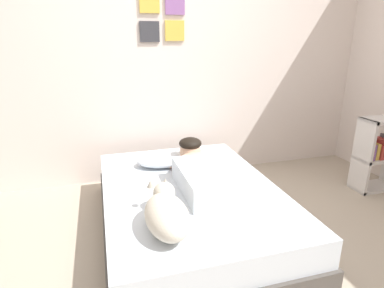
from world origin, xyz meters
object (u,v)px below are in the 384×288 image
at_px(dog, 167,213).
at_px(cell_phone, 225,187).
at_px(bed, 190,208).
at_px(coffee_cup, 189,167).
at_px(pillow, 166,159).
at_px(person_lying, 203,171).
at_px(bookshelf, 378,153).

relative_size(dog, cell_phone, 4.11).
xyz_separation_m(bed, dog, (-0.29, -0.51, 0.30)).
bearing_deg(cell_phone, coffee_cup, 115.15).
distance_m(pillow, cell_phone, 0.69).
height_order(coffee_cup, cell_phone, coffee_cup).
bearing_deg(cell_phone, pillow, 120.28).
bearing_deg(person_lying, bed, -163.82).
xyz_separation_m(pillow, bookshelf, (2.11, -0.30, -0.05)).
relative_size(bed, coffee_cup, 15.21).
bearing_deg(dog, cell_phone, 36.75).
distance_m(person_lying, coffee_cup, 0.27).
relative_size(coffee_cup, cell_phone, 0.89).
bearing_deg(dog, bookshelf, 16.92).
bearing_deg(person_lying, cell_phone, -43.19).
distance_m(pillow, coffee_cup, 0.26).
bearing_deg(bookshelf, dog, -163.08).
bearing_deg(bed, pillow, 100.16).
xyz_separation_m(bed, coffee_cup, (0.08, 0.29, 0.23)).
distance_m(person_lying, cell_phone, 0.22).
height_order(pillow, bookshelf, bookshelf).
xyz_separation_m(pillow, dog, (-0.20, -1.00, 0.05)).
distance_m(bed, coffee_cup, 0.38).
bearing_deg(coffee_cup, bed, -104.63).
relative_size(person_lying, coffee_cup, 7.36).
bearing_deg(bookshelf, coffee_cup, 177.17).
relative_size(pillow, bookshelf, 0.69).
bearing_deg(person_lying, dog, -126.80).
bearing_deg(pillow, cell_phone, -59.72).
height_order(dog, cell_phone, dog).
distance_m(bed, pillow, 0.56).
distance_m(dog, coffee_cup, 0.88).
height_order(person_lying, dog, person_lying).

